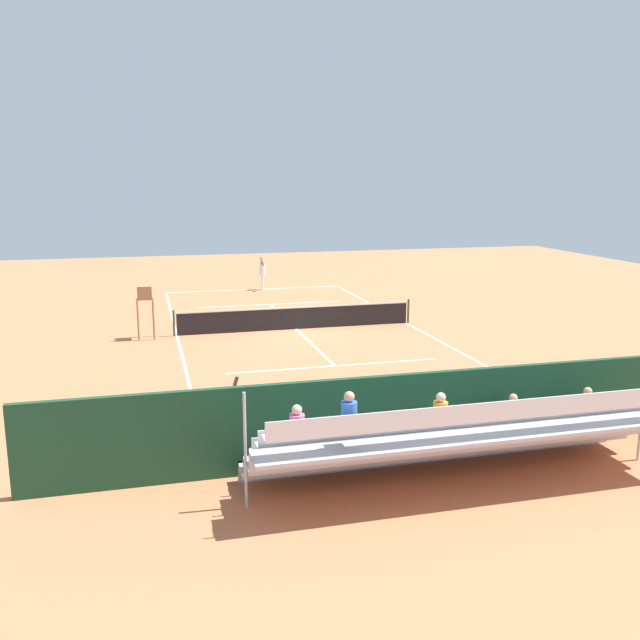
{
  "coord_description": "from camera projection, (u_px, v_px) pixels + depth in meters",
  "views": [
    {
      "loc": [
        6.25,
        27.87,
        6.32
      ],
      "look_at": [
        0.0,
        4.0,
        1.2
      ],
      "focal_mm": 38.49,
      "sensor_mm": 36.0,
      "label": 1
    }
  ],
  "objects": [
    {
      "name": "ground_plane",
      "position": [
        296.0,
        329.0,
        29.23
      ],
      "size": [
        60.0,
        60.0,
        0.0
      ],
      "primitive_type": "plane",
      "color": "#CC7047"
    },
    {
      "name": "court_line_markings",
      "position": [
        296.0,
        329.0,
        29.27
      ],
      "size": [
        10.1,
        22.2,
        0.01
      ],
      "color": "white",
      "rests_on": "ground"
    },
    {
      "name": "tennis_net",
      "position": [
        296.0,
        318.0,
        29.13
      ],
      "size": [
        10.3,
        0.1,
        1.07
      ],
      "color": "black",
      "rests_on": "ground"
    },
    {
      "name": "backdrop_wall",
      "position": [
        430.0,
        414.0,
        15.77
      ],
      "size": [
        18.0,
        0.16,
        2.0
      ],
      "primitive_type": "cube",
      "color": "#194228",
      "rests_on": "ground"
    },
    {
      "name": "bleacher_stand",
      "position": [
        454.0,
        438.0,
        14.51
      ],
      "size": [
        9.06,
        2.4,
        2.48
      ],
      "color": "#B2B2B7",
      "rests_on": "ground"
    },
    {
      "name": "umpire_chair",
      "position": [
        145.0,
        307.0,
        27.21
      ],
      "size": [
        0.67,
        0.67,
        2.14
      ],
      "color": "olive",
      "rests_on": "ground"
    },
    {
      "name": "courtside_bench",
      "position": [
        488.0,
        415.0,
        17.01
      ],
      "size": [
        1.8,
        0.4,
        0.93
      ],
      "color": "#234C2D",
      "rests_on": "ground"
    },
    {
      "name": "equipment_bag",
      "position": [
        437.0,
        436.0,
        16.62
      ],
      "size": [
        0.9,
        0.36,
        0.36
      ],
      "primitive_type": "cube",
      "color": "#B22D2D",
      "rests_on": "ground"
    },
    {
      "name": "tennis_player",
      "position": [
        262.0,
        272.0,
        39.34
      ],
      "size": [
        0.42,
        0.55,
        1.93
      ],
      "color": "white",
      "rests_on": "ground"
    },
    {
      "name": "tennis_racket",
      "position": [
        250.0,
        291.0,
        38.84
      ],
      "size": [
        0.58,
        0.34,
        0.03
      ],
      "color": "black",
      "rests_on": "ground"
    },
    {
      "name": "tennis_ball_near",
      "position": [
        265.0,
        301.0,
        35.71
      ],
      "size": [
        0.07,
        0.07,
        0.07
      ],
      "primitive_type": "sphere",
      "color": "#CCDB33",
      "rests_on": "ground"
    },
    {
      "name": "tennis_ball_far",
      "position": [
        240.0,
        298.0,
        36.64
      ],
      "size": [
        0.07,
        0.07,
        0.07
      ],
      "primitive_type": "sphere",
      "color": "#CCDB33",
      "rests_on": "ground"
    },
    {
      "name": "line_judge",
      "position": [
        233.0,
        417.0,
        15.51
      ],
      "size": [
        0.45,
        0.56,
        1.93
      ],
      "color": "#232328",
      "rests_on": "ground"
    }
  ]
}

